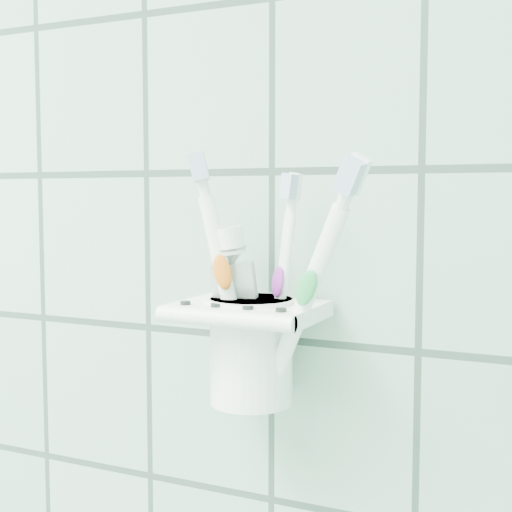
{
  "coord_description": "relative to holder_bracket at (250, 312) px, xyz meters",
  "views": [
    {
      "loc": [
        0.9,
        0.63,
        1.38
      ],
      "look_at": [
        0.68,
        1.1,
        1.33
      ],
      "focal_mm": 50.0,
      "sensor_mm": 36.0,
      "label": 1
    }
  ],
  "objects": [
    {
      "name": "toothbrush_orange",
      "position": [
        0.02,
        -0.0,
        0.04
      ],
      "size": [
        0.09,
        0.06,
        0.21
      ],
      "rotation": [
        0.22,
        0.49,
        -0.13
      ],
      "color": "white",
      "rests_on": "cup"
    },
    {
      "name": "toothbrush_blue",
      "position": [
        0.01,
        0.02,
        0.02
      ],
      "size": [
        0.04,
        0.02,
        0.18
      ],
      "rotation": [
        -0.04,
        0.14,
        -0.45
      ],
      "color": "white",
      "rests_on": "cup"
    },
    {
      "name": "cup",
      "position": [
        -0.0,
        0.0,
        -0.03
      ],
      "size": [
        0.08,
        0.08,
        0.09
      ],
      "color": "white",
      "rests_on": "holder_bracket"
    },
    {
      "name": "holder_bracket",
      "position": [
        0.0,
        0.0,
        0.0
      ],
      "size": [
        0.12,
        0.1,
        0.04
      ],
      "color": "white",
      "rests_on": "wall_back"
    },
    {
      "name": "toothbrush_pink",
      "position": [
        0.0,
        -0.01,
        0.03
      ],
      "size": [
        0.05,
        0.03,
        0.2
      ],
      "rotation": [
        -0.05,
        -0.22,
        0.44
      ],
      "color": "white",
      "rests_on": "cup"
    },
    {
      "name": "toothpaste_tube",
      "position": [
        -0.01,
        0.01,
        0.01
      ],
      "size": [
        0.05,
        0.04,
        0.14
      ],
      "rotation": [
        0.05,
        -0.11,
        0.24
      ],
      "color": "silver",
      "rests_on": "cup"
    }
  ]
}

